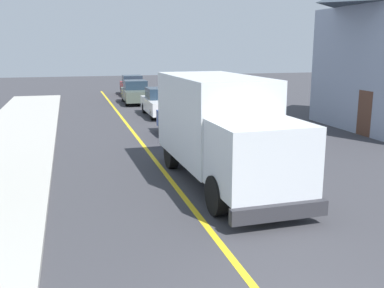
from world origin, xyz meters
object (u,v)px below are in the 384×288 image
Objects in this scene: box_truck at (221,125)px; parked_car_furthest at (132,86)px; parked_car_far at (136,93)px; parked_car_mid at (161,103)px; parked_car_near at (186,121)px.

box_truck reaches higher than parked_car_furthest.
parked_car_mid is at bearing -84.91° from parked_car_far.
box_truck reaches higher than parked_car_mid.
parked_car_furthest is (0.58, 5.77, 0.00)m from parked_car_far.
parked_car_far and parked_car_furthest have the same top height.
parked_car_near is 13.14m from parked_car_far.
box_truck is 25.71m from parked_car_furthest.
box_truck reaches higher than parked_car_far.
box_truck is at bearing -93.89° from parked_car_mid.
box_truck is 1.63× the size of parked_car_furthest.
parked_car_furthest is (0.23, 18.90, 0.00)m from parked_car_near.
box_truck reaches higher than parked_car_near.
box_truck is at bearing -92.07° from parked_car_furthest.
parked_car_mid is 6.42m from parked_car_far.
parked_car_near is 1.01× the size of parked_car_mid.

